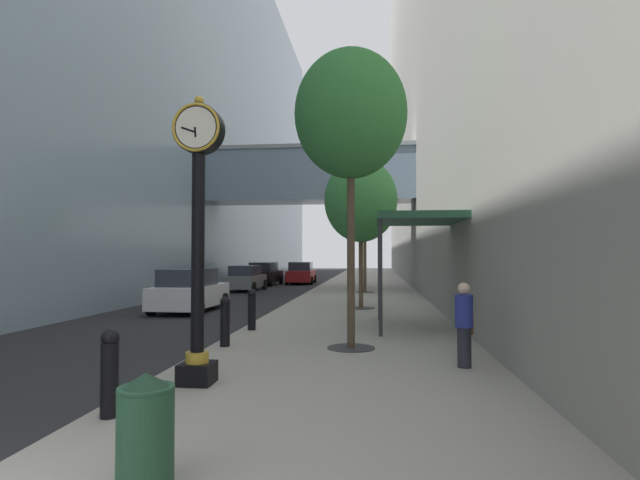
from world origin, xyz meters
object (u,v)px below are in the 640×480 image
(street_tree_near, at_px, (351,115))
(car_red_far, at_px, (301,273))
(car_grey_near, at_px, (246,278))
(street_tree_mid_far, at_px, (365,217))
(bollard_fourth, at_px, (252,309))
(car_black_trailing, at_px, (264,274))
(street_clock, at_px, (198,224))
(car_white_mid, at_px, (190,291))
(bollard_third, at_px, (225,320))
(trash_bin, at_px, (146,428))
(pedestrian_walking, at_px, (464,323))
(street_tree_mid_near, at_px, (361,201))
(bollard_nearest, at_px, (110,371))

(street_tree_near, relative_size, car_red_far, 1.54)
(car_grey_near, bearing_deg, street_tree_mid_far, -15.78)
(street_tree_near, distance_m, street_tree_mid_far, 17.22)
(bollard_fourth, height_order, car_black_trailing, car_black_trailing)
(street_clock, xyz_separation_m, car_white_mid, (-4.45, 11.30, -1.97))
(street_clock, distance_m, bollard_third, 3.97)
(street_clock, bearing_deg, car_white_mid, 111.52)
(trash_bin, bearing_deg, car_white_mid, 109.52)
(car_grey_near, height_order, car_black_trailing, car_black_trailing)
(pedestrian_walking, height_order, car_grey_near, pedestrian_walking)
(trash_bin, bearing_deg, street_tree_mid_near, 84.22)
(street_tree_near, height_order, car_black_trailing, street_tree_near)
(bollard_nearest, relative_size, trash_bin, 1.11)
(car_black_trailing, bearing_deg, street_clock, -79.58)
(street_tree_mid_far, bearing_deg, trash_bin, -93.73)
(street_tree_near, bearing_deg, street_tree_mid_near, 90.00)
(car_white_mid, xyz_separation_m, car_red_far, (1.65, 19.51, -0.00))
(street_tree_mid_near, relative_size, trash_bin, 5.76)
(street_tree_mid_far, distance_m, trash_bin, 24.56)
(trash_bin, bearing_deg, car_red_far, 96.03)
(street_tree_mid_near, xyz_separation_m, car_red_far, (-5.21, 18.78, -3.65))
(street_tree_near, relative_size, car_white_mid, 1.59)
(street_tree_near, relative_size, street_tree_mid_far, 1.20)
(bollard_fourth, xyz_separation_m, trash_bin, (1.37, -9.50, -0.07))
(bollard_third, bearing_deg, street_tree_mid_near, 71.20)
(trash_bin, distance_m, pedestrian_walking, 6.56)
(car_red_far, bearing_deg, car_grey_near, -106.24)
(street_tree_mid_near, xyz_separation_m, pedestrian_walking, (2.24, -10.29, -3.49))
(trash_bin, relative_size, car_black_trailing, 0.22)
(car_grey_near, bearing_deg, street_tree_mid_near, -54.85)
(bollard_nearest, relative_size, bollard_third, 1.00)
(street_clock, xyz_separation_m, car_black_trailing, (-5.26, 28.60, -1.97))
(car_white_mid, bearing_deg, street_clock, -68.48)
(street_tree_mid_near, xyz_separation_m, car_white_mid, (-6.86, -0.73, -3.64))
(street_tree_mid_near, height_order, pedestrian_walking, street_tree_mid_near)
(street_tree_mid_far, relative_size, pedestrian_walking, 3.58)
(street_tree_mid_far, distance_m, pedestrian_walking, 19.33)
(trash_bin, xyz_separation_m, car_black_trailing, (-6.08, 32.19, 0.15))
(bollard_nearest, height_order, street_tree_near, street_tree_near)
(street_tree_mid_far, xyz_separation_m, car_white_mid, (-6.86, -9.33, -3.64))
(bollard_fourth, bearing_deg, bollard_third, -90.00)
(street_tree_mid_far, xyz_separation_m, car_red_far, (-5.21, 10.18, -3.64))
(car_red_far, bearing_deg, bollard_third, -85.30)
(pedestrian_walking, relative_size, car_white_mid, 0.37)
(bollard_third, xyz_separation_m, pedestrian_walking, (5.20, -1.61, 0.24))
(pedestrian_walking, relative_size, car_grey_near, 0.37)
(street_tree_mid_near, bearing_deg, bollard_fourth, -115.77)
(pedestrian_walking, distance_m, car_black_trailing, 28.63)
(pedestrian_walking, xyz_separation_m, car_white_mid, (-9.10, 9.56, -0.15))
(street_clock, distance_m, car_white_mid, 12.30)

